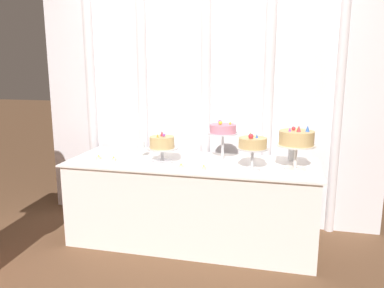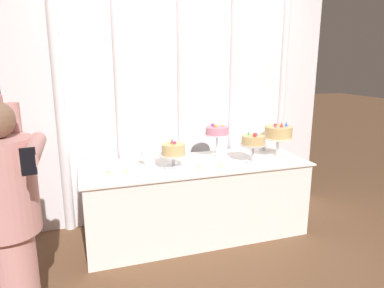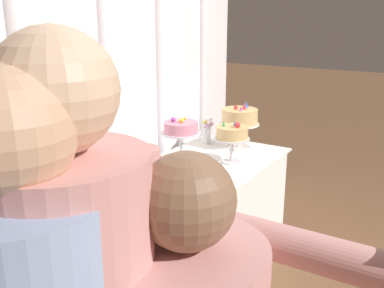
% 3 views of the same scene
% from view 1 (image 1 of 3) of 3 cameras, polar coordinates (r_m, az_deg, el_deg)
% --- Properties ---
extents(ground_plane, '(24.00, 24.00, 0.00)m').
position_cam_1_polar(ground_plane, '(3.39, -0.46, -15.02)').
color(ground_plane, brown).
extents(draped_curtain, '(3.31, 0.16, 2.87)m').
position_cam_1_polar(draped_curtain, '(3.64, 1.59, 11.45)').
color(draped_curtain, white).
rests_on(draped_curtain, ground_plane).
extents(cake_table, '(2.12, 0.76, 0.72)m').
position_cam_1_polar(cake_table, '(3.34, -0.05, -8.69)').
color(cake_table, white).
rests_on(cake_table, ground_plane).
extents(cake_display_leftmost, '(0.27, 0.27, 0.27)m').
position_cam_1_polar(cake_display_leftmost, '(3.19, -4.52, -0.06)').
color(cake_display_leftmost, silver).
rests_on(cake_display_leftmost, cake_table).
extents(cake_display_midleft, '(0.26, 0.26, 0.35)m').
position_cam_1_polar(cake_display_midleft, '(3.22, 4.67, 1.92)').
color(cake_display_midleft, silver).
rests_on(cake_display_midleft, cake_table).
extents(cake_display_midright, '(0.25, 0.25, 0.30)m').
position_cam_1_polar(cake_display_midright, '(2.97, 9.09, -0.12)').
color(cake_display_midright, silver).
rests_on(cake_display_midright, cake_table).
extents(cake_display_rightmost, '(0.30, 0.30, 0.35)m').
position_cam_1_polar(cake_display_rightmost, '(3.06, 15.44, 0.61)').
color(cake_display_rightmost, silver).
rests_on(cake_display_rightmost, cake_table).
extents(wine_glass, '(0.07, 0.07, 0.15)m').
position_cam_1_polar(wine_glass, '(3.38, -7.69, -0.17)').
color(wine_glass, silver).
rests_on(wine_glass, cake_table).
extents(flower_vase, '(0.10, 0.08, 0.21)m').
position_cam_1_polar(flower_vase, '(3.35, 14.93, -0.75)').
color(flower_vase, silver).
rests_on(flower_vase, cake_table).
extents(tealight_far_left, '(0.05, 0.05, 0.04)m').
position_cam_1_polar(tealight_far_left, '(3.41, -13.87, -2.05)').
color(tealight_far_left, beige).
rests_on(tealight_far_left, cake_table).
extents(tealight_near_left, '(0.04, 0.04, 0.04)m').
position_cam_1_polar(tealight_near_left, '(3.34, -11.69, -2.25)').
color(tealight_near_left, beige).
rests_on(tealight_near_left, cake_table).
extents(tealight_near_right, '(0.04, 0.04, 0.03)m').
position_cam_1_polar(tealight_near_right, '(3.05, -1.65, -3.35)').
color(tealight_near_right, beige).
rests_on(tealight_near_right, cake_table).
extents(tealight_far_right, '(0.04, 0.04, 0.04)m').
position_cam_1_polar(tealight_far_right, '(2.98, 1.80, -3.65)').
color(tealight_far_right, beige).
rests_on(tealight_far_right, cake_table).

